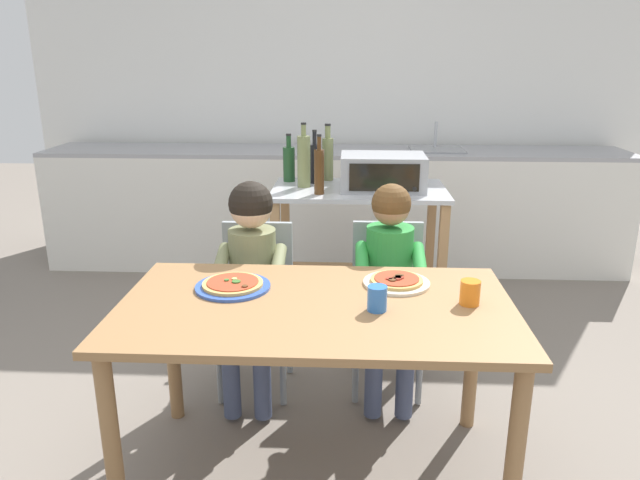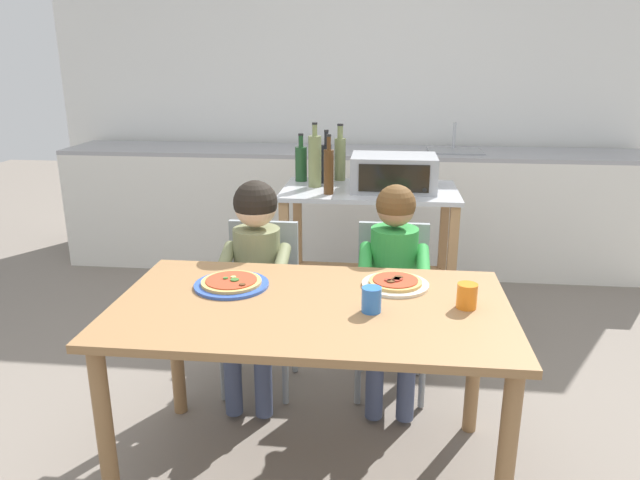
{
  "view_description": "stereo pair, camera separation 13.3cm",
  "coord_description": "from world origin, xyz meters",
  "px_view_note": "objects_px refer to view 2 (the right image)",
  "views": [
    {
      "loc": [
        0.12,
        -1.99,
        1.59
      ],
      "look_at": [
        0.0,
        0.3,
        0.88
      ],
      "focal_mm": 33.23,
      "sensor_mm": 36.0,
      "label": 1
    },
    {
      "loc": [
        0.25,
        -1.98,
        1.59
      ],
      "look_at": [
        0.0,
        0.3,
        0.88
      ],
      "focal_mm": 33.23,
      "sensor_mm": 36.0,
      "label": 2
    }
  ],
  "objects_px": {
    "toaster_oven": "(394,173)",
    "child_in_olive_shirt": "(255,262)",
    "bottle_clear_vinegar": "(340,157)",
    "bottle_dark_olive_oil": "(301,163)",
    "dining_chair_right": "(392,296)",
    "child_in_green_shirt": "(394,270)",
    "pizza_plate_cream": "(395,283)",
    "bottle_tall_green_wine": "(326,162)",
    "bottle_squat_spirits": "(315,160)",
    "dining_table": "(311,327)",
    "pizza_plate_blue_rimmed": "(232,283)",
    "drinking_cup_blue": "(371,300)",
    "bottle_brown_beer": "(329,170)",
    "kitchen_island_cart": "(369,237)",
    "dining_chair_left": "(261,293)",
    "drinking_cup_orange": "(467,296)"
  },
  "relations": [
    {
      "from": "bottle_brown_beer",
      "to": "drinking_cup_blue",
      "type": "xyz_separation_m",
      "value": [
        0.27,
        -1.25,
        -0.22
      ]
    },
    {
      "from": "bottle_brown_beer",
      "to": "dining_table",
      "type": "relative_size",
      "value": 0.23
    },
    {
      "from": "bottle_dark_olive_oil",
      "to": "pizza_plate_blue_rimmed",
      "type": "distance_m",
      "value": 1.43
    },
    {
      "from": "bottle_brown_beer",
      "to": "bottle_clear_vinegar",
      "type": "relative_size",
      "value": 0.96
    },
    {
      "from": "dining_chair_left",
      "to": "toaster_oven",
      "type": "bearing_deg",
      "value": 46.79
    },
    {
      "from": "dining_chair_right",
      "to": "drinking_cup_blue",
      "type": "relative_size",
      "value": 8.9
    },
    {
      "from": "bottle_squat_spirits",
      "to": "dining_table",
      "type": "bearing_deg",
      "value": -83.86
    },
    {
      "from": "child_in_green_shirt",
      "to": "drinking_cup_orange",
      "type": "relative_size",
      "value": 11.25
    },
    {
      "from": "dining_chair_left",
      "to": "pizza_plate_cream",
      "type": "xyz_separation_m",
      "value": [
        0.64,
        -0.46,
        0.26
      ]
    },
    {
      "from": "dining_chair_left",
      "to": "child_in_olive_shirt",
      "type": "relative_size",
      "value": 0.78
    },
    {
      "from": "bottle_brown_beer",
      "to": "dining_chair_right",
      "type": "bearing_deg",
      "value": -54.05
    },
    {
      "from": "bottle_squat_spirits",
      "to": "drinking_cup_orange",
      "type": "bearing_deg",
      "value": -62.51
    },
    {
      "from": "bottle_tall_green_wine",
      "to": "dining_chair_left",
      "type": "xyz_separation_m",
      "value": [
        -0.24,
        -0.83,
        -0.51
      ]
    },
    {
      "from": "kitchen_island_cart",
      "to": "bottle_brown_beer",
      "type": "xyz_separation_m",
      "value": [
        -0.22,
        -0.16,
        0.42
      ]
    },
    {
      "from": "bottle_clear_vinegar",
      "to": "child_in_olive_shirt",
      "type": "relative_size",
      "value": 0.33
    },
    {
      "from": "bottle_dark_olive_oil",
      "to": "dining_table",
      "type": "xyz_separation_m",
      "value": [
        0.25,
        -1.54,
        -0.34
      ]
    },
    {
      "from": "dining_chair_left",
      "to": "dining_table",
      "type": "bearing_deg",
      "value": -63.59
    },
    {
      "from": "bottle_squat_spirits",
      "to": "pizza_plate_blue_rimmed",
      "type": "distance_m",
      "value": 1.29
    },
    {
      "from": "bottle_tall_green_wine",
      "to": "drinking_cup_orange",
      "type": "bearing_deg",
      "value": -66.08
    },
    {
      "from": "toaster_oven",
      "to": "child_in_olive_shirt",
      "type": "xyz_separation_m",
      "value": [
        -0.64,
        -0.79,
        -0.28
      ]
    },
    {
      "from": "dining_chair_right",
      "to": "child_in_green_shirt",
      "type": "relative_size",
      "value": 0.79
    },
    {
      "from": "child_in_olive_shirt",
      "to": "drinking_cup_blue",
      "type": "relative_size",
      "value": 11.36
    },
    {
      "from": "pizza_plate_cream",
      "to": "bottle_dark_olive_oil",
      "type": "bearing_deg",
      "value": 112.74
    },
    {
      "from": "drinking_cup_blue",
      "to": "dining_table",
      "type": "bearing_deg",
      "value": 167.73
    },
    {
      "from": "bottle_tall_green_wine",
      "to": "child_in_olive_shirt",
      "type": "relative_size",
      "value": 0.31
    },
    {
      "from": "pizza_plate_blue_rimmed",
      "to": "pizza_plate_cream",
      "type": "relative_size",
      "value": 1.11
    },
    {
      "from": "dining_chair_left",
      "to": "drinking_cup_orange",
      "type": "relative_size",
      "value": 8.93
    },
    {
      "from": "child_in_green_shirt",
      "to": "drinking_cup_blue",
      "type": "xyz_separation_m",
      "value": [
        -0.09,
        -0.63,
        0.12
      ]
    },
    {
      "from": "kitchen_island_cart",
      "to": "dining_chair_left",
      "type": "bearing_deg",
      "value": -125.9
    },
    {
      "from": "bottle_dark_olive_oil",
      "to": "pizza_plate_blue_rimmed",
      "type": "height_order",
      "value": "bottle_dark_olive_oil"
    },
    {
      "from": "kitchen_island_cart",
      "to": "bottle_dark_olive_oil",
      "type": "distance_m",
      "value": 0.61
    },
    {
      "from": "bottle_clear_vinegar",
      "to": "pizza_plate_cream",
      "type": "xyz_separation_m",
      "value": [
        0.33,
        -1.38,
        -0.26
      ]
    },
    {
      "from": "kitchen_island_cart",
      "to": "pizza_plate_cream",
      "type": "xyz_separation_m",
      "value": [
        0.14,
        -1.16,
        0.17
      ]
    },
    {
      "from": "bottle_squat_spirits",
      "to": "drinking_cup_blue",
      "type": "relative_size",
      "value": 4.06
    },
    {
      "from": "dining_table",
      "to": "dining_chair_right",
      "type": "xyz_separation_m",
      "value": [
        0.31,
        0.71,
        -0.15
      ]
    },
    {
      "from": "bottle_squat_spirits",
      "to": "pizza_plate_cream",
      "type": "relative_size",
      "value": 1.41
    },
    {
      "from": "child_in_olive_shirt",
      "to": "pizza_plate_blue_rimmed",
      "type": "distance_m",
      "value": 0.42
    },
    {
      "from": "toaster_oven",
      "to": "pizza_plate_cream",
      "type": "relative_size",
      "value": 1.8
    },
    {
      "from": "bottle_squat_spirits",
      "to": "bottle_tall_green_wine",
      "type": "bearing_deg",
      "value": 63.62
    },
    {
      "from": "bottle_tall_green_wine",
      "to": "child_in_green_shirt",
      "type": "height_order",
      "value": "bottle_tall_green_wine"
    },
    {
      "from": "pizza_plate_cream",
      "to": "bottle_tall_green_wine",
      "type": "bearing_deg",
      "value": 107.3
    },
    {
      "from": "dining_chair_right",
      "to": "pizza_plate_cream",
      "type": "height_order",
      "value": "dining_chair_right"
    },
    {
      "from": "kitchen_island_cart",
      "to": "dining_table",
      "type": "height_order",
      "value": "kitchen_island_cart"
    },
    {
      "from": "bottle_tall_green_wine",
      "to": "dining_table",
      "type": "distance_m",
      "value": 1.54
    },
    {
      "from": "child_in_olive_shirt",
      "to": "child_in_green_shirt",
      "type": "relative_size",
      "value": 1.01
    },
    {
      "from": "dining_table",
      "to": "pizza_plate_cream",
      "type": "xyz_separation_m",
      "value": [
        0.31,
        0.21,
        0.11
      ]
    },
    {
      "from": "dining_table",
      "to": "dining_chair_right",
      "type": "bearing_deg",
      "value": 66.43
    },
    {
      "from": "child_in_olive_shirt",
      "to": "bottle_clear_vinegar",
      "type": "bearing_deg",
      "value": 73.29
    },
    {
      "from": "bottle_brown_beer",
      "to": "pizza_plate_blue_rimmed",
      "type": "bearing_deg",
      "value": -104.71
    },
    {
      "from": "bottle_dark_olive_oil",
      "to": "bottle_clear_vinegar",
      "type": "height_order",
      "value": "bottle_clear_vinegar"
    }
  ]
}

